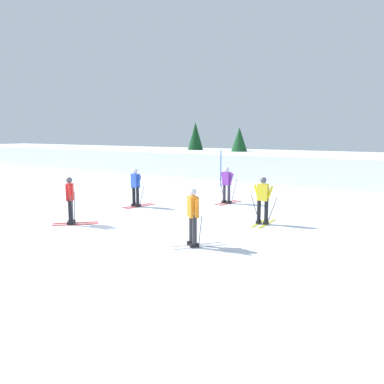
{
  "coord_description": "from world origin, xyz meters",
  "views": [
    {
      "loc": [
        8.72,
        -9.9,
        3.28
      ],
      "look_at": [
        0.38,
        3.08,
        0.9
      ],
      "focal_mm": 36.21,
      "sensor_mm": 36.0,
      "label": 1
    }
  ],
  "objects_px": {
    "trail_marker_pole": "(221,168)",
    "conifer_far_right": "(239,146)",
    "skier_purple": "(227,184)",
    "skier_yellow": "(263,199)",
    "conifer_far_centre": "(195,141)",
    "skier_red": "(70,199)",
    "skier_blue": "(136,186)",
    "skier_orange": "(193,215)"
  },
  "relations": [
    {
      "from": "trail_marker_pole",
      "to": "skier_yellow",
      "type": "bearing_deg",
      "value": -52.94
    },
    {
      "from": "skier_blue",
      "to": "conifer_far_centre",
      "type": "height_order",
      "value": "conifer_far_centre"
    },
    {
      "from": "skier_orange",
      "to": "skier_blue",
      "type": "distance_m",
      "value": 6.6
    },
    {
      "from": "skier_orange",
      "to": "skier_yellow",
      "type": "height_order",
      "value": "same"
    },
    {
      "from": "trail_marker_pole",
      "to": "conifer_far_right",
      "type": "bearing_deg",
      "value": 107.69
    },
    {
      "from": "skier_yellow",
      "to": "trail_marker_pole",
      "type": "relative_size",
      "value": 0.78
    },
    {
      "from": "skier_purple",
      "to": "skier_orange",
      "type": "distance_m",
      "value": 7.09
    },
    {
      "from": "skier_red",
      "to": "skier_blue",
      "type": "height_order",
      "value": "same"
    },
    {
      "from": "skier_red",
      "to": "trail_marker_pole",
      "type": "height_order",
      "value": "trail_marker_pole"
    },
    {
      "from": "skier_blue",
      "to": "skier_yellow",
      "type": "relative_size",
      "value": 1.0
    },
    {
      "from": "skier_yellow",
      "to": "trail_marker_pole",
      "type": "height_order",
      "value": "trail_marker_pole"
    },
    {
      "from": "skier_red",
      "to": "conifer_far_right",
      "type": "relative_size",
      "value": 0.46
    },
    {
      "from": "skier_red",
      "to": "conifer_far_centre",
      "type": "xyz_separation_m",
      "value": [
        -7.18,
        19.8,
        1.58
      ]
    },
    {
      "from": "conifer_far_centre",
      "to": "skier_yellow",
      "type": "bearing_deg",
      "value": -51.07
    },
    {
      "from": "skier_yellow",
      "to": "skier_purple",
      "type": "bearing_deg",
      "value": 135.23
    },
    {
      "from": "trail_marker_pole",
      "to": "conifer_far_centre",
      "type": "bearing_deg",
      "value": 130.72
    },
    {
      "from": "trail_marker_pole",
      "to": "conifer_far_right",
      "type": "height_order",
      "value": "conifer_far_right"
    },
    {
      "from": "skier_red",
      "to": "skier_blue",
      "type": "bearing_deg",
      "value": 93.62
    },
    {
      "from": "skier_blue",
      "to": "conifer_far_centre",
      "type": "bearing_deg",
      "value": 113.46
    },
    {
      "from": "skier_orange",
      "to": "trail_marker_pole",
      "type": "xyz_separation_m",
      "value": [
        -5.48,
        11.74,
        0.18
      ]
    },
    {
      "from": "skier_purple",
      "to": "trail_marker_pole",
      "type": "bearing_deg",
      "value": 121.19
    },
    {
      "from": "skier_yellow",
      "to": "conifer_far_centre",
      "type": "height_order",
      "value": "conifer_far_centre"
    },
    {
      "from": "skier_yellow",
      "to": "conifer_far_centre",
      "type": "relative_size",
      "value": 0.41
    },
    {
      "from": "skier_blue",
      "to": "conifer_far_right",
      "type": "xyz_separation_m",
      "value": [
        -2.41,
        15.39,
        1.31
      ]
    },
    {
      "from": "conifer_far_centre",
      "to": "skier_orange",
      "type": "bearing_deg",
      "value": -57.95
    },
    {
      "from": "skier_purple",
      "to": "skier_blue",
      "type": "xyz_separation_m",
      "value": [
        -3.02,
        -2.91,
        -0.0
      ]
    },
    {
      "from": "skier_yellow",
      "to": "conifer_far_right",
      "type": "distance_m",
      "value": 17.7
    },
    {
      "from": "skier_blue",
      "to": "trail_marker_pole",
      "type": "height_order",
      "value": "trail_marker_pole"
    },
    {
      "from": "skier_purple",
      "to": "trail_marker_pole",
      "type": "xyz_separation_m",
      "value": [
        -3.07,
        5.08,
        0.18
      ]
    },
    {
      "from": "skier_red",
      "to": "conifer_far_right",
      "type": "xyz_separation_m",
      "value": [
        -2.65,
        19.2,
        1.31
      ]
    },
    {
      "from": "conifer_far_right",
      "to": "skier_blue",
      "type": "bearing_deg",
      "value": -81.09
    },
    {
      "from": "skier_blue",
      "to": "skier_purple",
      "type": "bearing_deg",
      "value": 43.94
    },
    {
      "from": "skier_orange",
      "to": "conifer_far_centre",
      "type": "height_order",
      "value": "conifer_far_centre"
    },
    {
      "from": "skier_red",
      "to": "skier_yellow",
      "type": "height_order",
      "value": "same"
    },
    {
      "from": "skier_yellow",
      "to": "trail_marker_pole",
      "type": "xyz_separation_m",
      "value": [
        -6.1,
        8.08,
        0.18
      ]
    },
    {
      "from": "conifer_far_centre",
      "to": "skier_red",
      "type": "bearing_deg",
      "value": -70.07
    },
    {
      "from": "trail_marker_pole",
      "to": "conifer_far_right",
      "type": "relative_size",
      "value": 0.59
    },
    {
      "from": "skier_red",
      "to": "skier_orange",
      "type": "bearing_deg",
      "value": 0.63
    },
    {
      "from": "skier_purple",
      "to": "skier_red",
      "type": "distance_m",
      "value": 7.28
    },
    {
      "from": "skier_yellow",
      "to": "trail_marker_pole",
      "type": "bearing_deg",
      "value": 127.06
    },
    {
      "from": "trail_marker_pole",
      "to": "skier_blue",
      "type": "bearing_deg",
      "value": -89.63
    },
    {
      "from": "trail_marker_pole",
      "to": "conifer_far_centre",
      "type": "distance_m",
      "value": 10.65
    }
  ]
}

